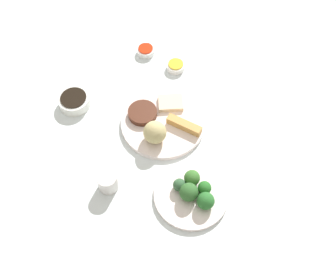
{
  "coord_description": "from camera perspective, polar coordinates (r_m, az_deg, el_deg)",
  "views": [
    {
      "loc": [
        0.71,
        0.23,
        1.06
      ],
      "look_at": [
        0.09,
        0.08,
        0.06
      ],
      "focal_mm": 42.87,
      "sensor_mm": 36.0,
      "label": 1
    }
  ],
  "objects": [
    {
      "name": "soy_sauce_bowl",
      "position": [
        1.32,
        -13.16,
        4.63
      ],
      "size": [
        0.1,
        0.1,
        0.03
      ],
      "primitive_type": "cylinder",
      "color": "white",
      "rests_on": "tabletop"
    },
    {
      "name": "stir_fry_heap",
      "position": [
        1.25,
        -3.64,
        3.08
      ],
      "size": [
        0.09,
        0.09,
        0.02
      ],
      "primitive_type": "cylinder",
      "color": "#4E2618",
      "rests_on": "main_plate"
    },
    {
      "name": "broccoli_plate",
      "position": [
        1.13,
        3.3,
        -8.53
      ],
      "size": [
        0.21,
        0.21,
        0.01
      ],
      "primitive_type": "cylinder",
      "color": "white",
      "rests_on": "tabletop"
    },
    {
      "name": "sauce_ramekin_hot_mustard_liquid",
      "position": [
        1.38,
        1.11,
        10.0
      ],
      "size": [
        0.05,
        0.05,
        0.0
      ],
      "primitive_type": "cylinder",
      "color": "yellow",
      "rests_on": "sauce_ramekin_hot_mustard"
    },
    {
      "name": "sauce_ramekin_sweet_and_sour_liquid",
      "position": [
        1.44,
        -3.21,
        12.13
      ],
      "size": [
        0.05,
        0.05,
        0.0
      ],
      "primitive_type": "cylinder",
      "color": "red",
      "rests_on": "sauce_ramekin_sweet_and_sour"
    },
    {
      "name": "sauce_ramekin_sweet_and_sour",
      "position": [
        1.44,
        -3.18,
        11.79
      ],
      "size": [
        0.06,
        0.06,
        0.02
      ],
      "primitive_type": "cylinder",
      "color": "white",
      "rests_on": "tabletop"
    },
    {
      "name": "sauce_ramekin_hot_mustard",
      "position": [
        1.39,
        1.11,
        9.66
      ],
      "size": [
        0.06,
        0.06,
        0.02
      ],
      "primitive_type": "cylinder",
      "color": "white",
      "rests_on": "tabletop"
    },
    {
      "name": "crab_rangoon_wonton",
      "position": [
        1.28,
        0.38,
        4.52
      ],
      "size": [
        0.08,
        0.09,
        0.02
      ],
      "primitive_type": "cube",
      "rotation": [
        0.0,
        0.0,
        0.31
      ],
      "color": "beige",
      "rests_on": "main_plate"
    },
    {
      "name": "soy_sauce_bowl_liquid",
      "position": [
        1.31,
        -13.32,
        5.12
      ],
      "size": [
        0.08,
        0.08,
        0.0
      ],
      "primitive_type": "cylinder",
      "color": "black",
      "rests_on": "soy_sauce_bowl"
    },
    {
      "name": "broccoli_floret_3",
      "position": [
        1.1,
        5.38,
        -9.38
      ],
      "size": [
        0.05,
        0.05,
        0.05
      ],
      "primitive_type": "sphere",
      "color": "#29692B",
      "rests_on": "broccoli_plate"
    },
    {
      "name": "broccoli_floret_1",
      "position": [
        1.12,
        5.22,
        -7.57
      ],
      "size": [
        0.04,
        0.04,
        0.04
      ],
      "primitive_type": "sphere",
      "color": "#276B26",
      "rests_on": "broccoli_plate"
    },
    {
      "name": "spring_roll",
      "position": [
        1.22,
        2.31,
        1.35
      ],
      "size": [
        0.05,
        0.11,
        0.02
      ],
      "primitive_type": "cube",
      "rotation": [
        0.0,
        0.0,
        1.31
      ],
      "color": "tan",
      "rests_on": "main_plate"
    },
    {
      "name": "broccoli_floret_0",
      "position": [
        1.12,
        3.44,
        -6.18
      ],
      "size": [
        0.05,
        0.05,
        0.05
      ],
      "primitive_type": "sphere",
      "color": "#38702C",
      "rests_on": "broccoli_plate"
    },
    {
      "name": "broccoli_floret_2",
      "position": [
        1.1,
        2.99,
        -8.19
      ],
      "size": [
        0.05,
        0.05,
        0.05
      ],
      "primitive_type": "sphere",
      "color": "#30632C",
      "rests_on": "broccoli_plate"
    },
    {
      "name": "tabletop",
      "position": [
        1.29,
        -2.63,
        2.73
      ],
      "size": [
        2.2,
        2.2,
        0.02
      ],
      "primitive_type": "cube",
      "color": "white",
      "rests_on": "ground"
    },
    {
      "name": "broccoli_floret_4",
      "position": [
        1.12,
        1.64,
        -7.18
      ],
      "size": [
        0.04,
        0.04,
        0.04
      ],
      "primitive_type": "sphere",
      "color": "#325A37",
      "rests_on": "broccoli_plate"
    },
    {
      "name": "rice_scoop",
      "position": [
        1.18,
        -1.88,
        0.32
      ],
      "size": [
        0.07,
        0.07,
        0.07
      ],
      "primitive_type": "sphere",
      "color": "tan",
      "rests_on": "main_plate"
    },
    {
      "name": "teacup",
      "position": [
        1.14,
        -8.55,
        -6.64
      ],
      "size": [
        0.06,
        0.06,
        0.06
      ],
      "primitive_type": "cylinder",
      "color": "silver",
      "rests_on": "tabletop"
    },
    {
      "name": "main_plate",
      "position": [
        1.25,
        -0.69,
        1.74
      ],
      "size": [
        0.26,
        0.26,
        0.02
      ],
      "primitive_type": "cylinder",
      "color": "white",
      "rests_on": "tabletop"
    }
  ]
}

